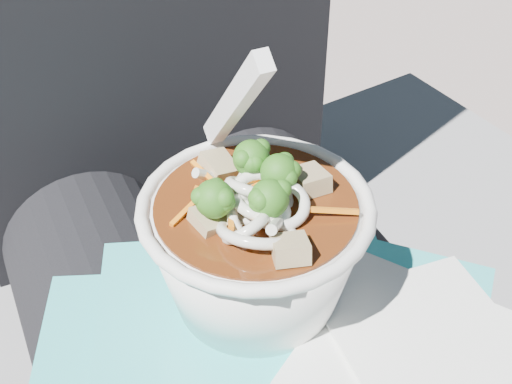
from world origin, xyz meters
name	(u,v)px	position (x,y,z in m)	size (l,w,h in m)	color
person_body	(221,286)	(0.00, 0.09, 0.54)	(0.34, 0.94, 0.98)	black
plastic_bag	(283,350)	(0.00, -0.03, 0.59)	(0.36, 0.29, 0.01)	#2BB2B3
napkins	(419,349)	(0.07, -0.07, 0.60)	(0.19, 0.19, 0.01)	white
udon_bowl	(256,239)	(0.00, 0.02, 0.65)	(0.18, 0.18, 0.19)	white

